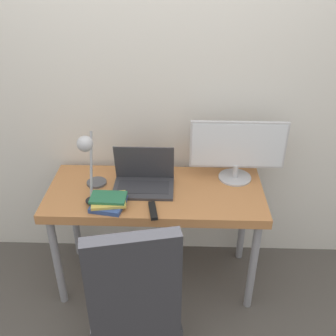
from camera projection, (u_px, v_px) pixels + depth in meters
The scene contains 10 objects.
ground_plane at pixel (155, 309), 2.61m from camera, with size 12.00×12.00×0.00m, color #514C47.
wall_back at pixel (157, 88), 2.50m from camera, with size 8.00×0.05×2.60m.
desk at pixel (156, 200), 2.51m from camera, with size 1.36×0.58×0.76m.
laptop at pixel (144, 180), 2.48m from camera, with size 0.38×0.25×0.26m.
monitor at pixel (238, 148), 2.49m from camera, with size 0.61×0.21×0.40m.
desk_lamp at pixel (88, 155), 2.29m from camera, with size 0.13×0.28×0.42m.
office_chair at pixel (134, 301), 1.95m from camera, with size 0.55×0.57×1.08m.
book_stack at pixel (109, 201), 2.32m from camera, with size 0.23×0.22×0.06m.
tv_remote at pixel (153, 211), 2.27m from camera, with size 0.07×0.17×0.02m.
game_controller at pixel (97, 201), 2.34m from camera, with size 0.13×0.10×0.04m.
Camera 1 is at (0.15, -1.76, 2.14)m, focal length 42.00 mm.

